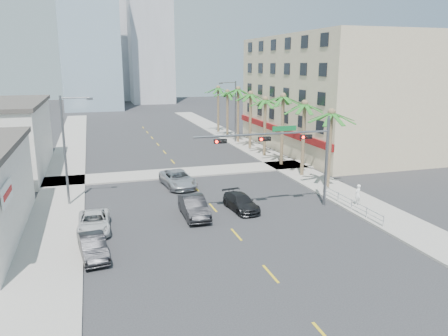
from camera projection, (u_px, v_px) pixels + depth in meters
name	position (u px, v px, depth m)	size (l,w,h in m)	color
ground	(258.00, 259.00, 26.16)	(260.00, 260.00, 0.00)	#262628
sidewalk_right	(293.00, 169.00, 48.15)	(4.00, 120.00, 0.15)	gray
sidewalk_left	(63.00, 186.00, 41.35)	(4.00, 120.00, 0.15)	gray
sidewalk_cross	(183.00, 173.00, 46.61)	(80.00, 4.00, 0.15)	gray
building_right	(330.00, 94.00, 58.56)	(15.25, 28.00, 15.00)	#CCB490
tower_far_left	(88.00, 11.00, 106.70)	(14.00, 14.00, 48.00)	#99B2C6
tower_far_center	(105.00, 32.00, 136.72)	(16.00, 16.00, 42.00)	#ADADB2
traffic_signal_mast	(291.00, 147.00, 34.02)	(11.12, 0.54, 7.20)	slate
palm_tree_0	(332.00, 113.00, 38.96)	(4.80, 4.80, 7.80)	brown
palm_tree_1	(305.00, 104.00, 43.72)	(4.80, 4.80, 8.16)	brown
palm_tree_2	(283.00, 97.00, 48.48)	(4.80, 4.80, 8.52)	brown
palm_tree_3	(265.00, 100.00, 53.48)	(4.80, 4.80, 7.80)	brown
palm_tree_4	(251.00, 94.00, 58.23)	(4.80, 4.80, 8.16)	brown
palm_tree_5	(238.00, 90.00, 62.99)	(4.80, 4.80, 8.52)	brown
palm_tree_6	(227.00, 92.00, 67.99)	(4.80, 4.80, 7.80)	brown
palm_tree_7	(218.00, 88.00, 72.75)	(4.80, 4.80, 8.16)	brown
streetlight_left	(67.00, 145.00, 34.89)	(2.55, 0.25, 9.00)	slate
streetlight_right	(234.00, 109.00, 63.45)	(2.55, 0.25, 9.00)	slate
guardrail	(352.00, 203.00, 34.50)	(0.08, 8.08, 1.00)	silver
car_parked_mid	(93.00, 247.00, 26.22)	(1.44, 4.12, 1.36)	black
car_parked_far	(94.00, 222.00, 30.36)	(2.17, 4.70, 1.31)	silver
car_lane_left	(194.00, 207.00, 33.20)	(1.68, 4.81, 1.58)	black
car_lane_center	(178.00, 179.00, 41.37)	(2.56, 5.55, 1.54)	silver
car_lane_right	(241.00, 202.00, 34.79)	(1.79, 4.39, 1.27)	black
pedestrian	(358.00, 195.00, 35.56)	(0.63, 0.41, 1.72)	white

